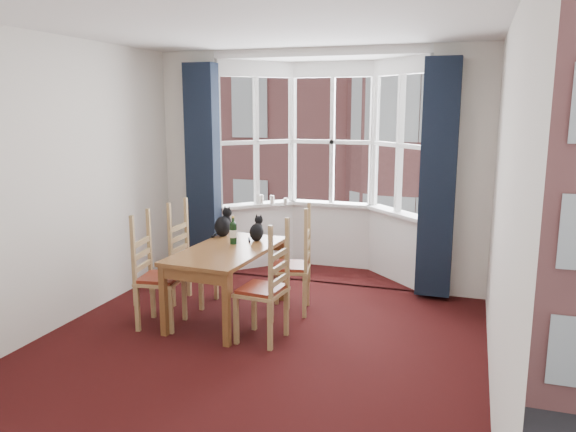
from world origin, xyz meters
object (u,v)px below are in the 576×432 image
at_px(chair_left_far, 187,261).
at_px(cat_right, 257,231).
at_px(candle_short, 272,200).
at_px(chair_right_far, 299,268).
at_px(chair_right_near, 271,292).
at_px(cat_left, 223,224).
at_px(candle_extra, 286,201).
at_px(chair_left_near, 152,279).
at_px(candle_tall, 261,199).
at_px(wine_bottle, 233,232).
at_px(dining_table, 227,257).

xyz_separation_m(chair_left_far, cat_right, (0.76, 0.17, 0.36)).
xyz_separation_m(cat_right, candle_short, (-0.33, 1.39, 0.10)).
xyz_separation_m(chair_right_far, candle_short, (-0.82, 1.44, 0.46)).
distance_m(chair_right_near, cat_left, 1.38).
bearing_deg(cat_right, candle_extra, 96.01).
bearing_deg(chair_left_near, candle_short, 78.92).
height_order(chair_right_near, cat_right, cat_right).
bearing_deg(chair_right_far, candle_tall, 124.25).
bearing_deg(chair_right_far, cat_right, 173.40).
bearing_deg(chair_left_far, candle_short, 74.27).
xyz_separation_m(wine_bottle, candle_short, (-0.15, 1.61, 0.08)).
relative_size(dining_table, chair_left_far, 1.59).
relative_size(dining_table, chair_right_far, 1.59).
bearing_deg(candle_tall, candle_short, 11.77).
xyz_separation_m(cat_left, candle_extra, (0.29, 1.32, 0.06)).
relative_size(wine_bottle, candle_tall, 2.49).
height_order(wine_bottle, candle_short, wine_bottle).
bearing_deg(candle_tall, wine_bottle, -79.42).
bearing_deg(cat_left, chair_left_near, -109.29).
height_order(chair_left_far, candle_extra, candle_extra).
bearing_deg(chair_left_near, chair_right_near, -0.34).
bearing_deg(cat_right, chair_left_far, -167.55).
distance_m(candle_tall, candle_extra, 0.33).
relative_size(chair_left_near, cat_right, 3.27).
bearing_deg(candle_short, chair_left_near, -101.08).
xyz_separation_m(chair_right_near, wine_bottle, (-0.65, 0.66, 0.38)).
xyz_separation_m(chair_left_near, candle_extra, (0.62, 2.28, 0.44)).
bearing_deg(cat_left, wine_bottle, -50.47).
bearing_deg(cat_right, chair_left_near, -131.40).
height_order(candle_tall, candle_short, candle_tall).
relative_size(chair_right_far, cat_left, 2.75).
distance_m(chair_left_far, candle_tall, 1.62).
bearing_deg(chair_right_near, candle_short, 109.52).
height_order(chair_left_far, cat_right, cat_right).
distance_m(dining_table, candle_extra, 1.85).
xyz_separation_m(chair_right_far, candle_tall, (-0.96, 1.41, 0.46)).
distance_m(cat_right, candle_extra, 1.42).
relative_size(cat_left, wine_bottle, 1.13).
height_order(chair_left_far, wine_bottle, wine_bottle).
relative_size(cat_right, candle_short, 2.45).
relative_size(dining_table, wine_bottle, 4.96).
xyz_separation_m(chair_right_near, cat_left, (-0.91, 0.97, 0.38)).
relative_size(cat_left, candle_short, 2.92).
relative_size(chair_left_far, chair_right_near, 1.00).
xyz_separation_m(candle_short, candle_extra, (0.18, 0.02, -0.02)).
bearing_deg(dining_table, cat_left, 118.23).
xyz_separation_m(dining_table, candle_extra, (0.01, 1.83, 0.28)).
relative_size(chair_right_near, wine_bottle, 3.11).
height_order(chair_left_near, cat_right, cat_right).
bearing_deg(chair_right_near, wine_bottle, 134.76).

